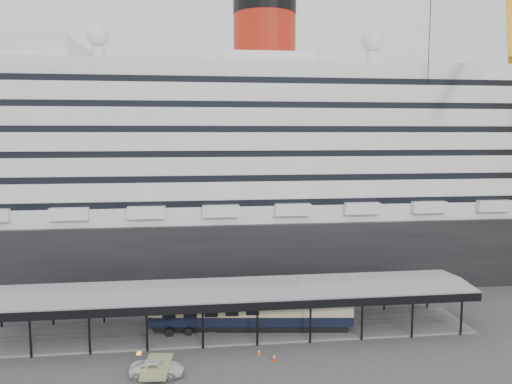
# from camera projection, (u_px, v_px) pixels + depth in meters

# --- Properties ---
(ground) EXTENTS (200.00, 200.00, 0.00)m
(ground) POSITION_uv_depth(u_px,v_px,m) (231.00, 351.00, 52.11)
(ground) COLOR #39393C
(ground) RESTS_ON ground
(cruise_ship) EXTENTS (130.00, 30.00, 43.90)m
(cruise_ship) POSITION_uv_depth(u_px,v_px,m) (216.00, 159.00, 81.49)
(cruise_ship) COLOR black
(cruise_ship) RESTS_ON ground
(platform_canopy) EXTENTS (56.00, 9.18, 5.30)m
(platform_canopy) POSITION_uv_depth(u_px,v_px,m) (228.00, 312.00, 56.76)
(platform_canopy) COLOR slate
(platform_canopy) RESTS_ON ground
(port_truck) EXTENTS (5.20, 2.76, 1.39)m
(port_truck) POSITION_uv_depth(u_px,v_px,m) (157.00, 368.00, 46.68)
(port_truck) COLOR silver
(port_truck) RESTS_ON ground
(pullman_carriage) EXTENTS (23.21, 5.74, 22.60)m
(pullman_carriage) POSITION_uv_depth(u_px,v_px,m) (251.00, 308.00, 57.04)
(pullman_carriage) COLOR black
(pullman_carriage) RESTS_ON ground
(traffic_cone_left) EXTENTS (0.42, 0.42, 0.70)m
(traffic_cone_left) POSITION_uv_depth(u_px,v_px,m) (157.00, 361.00, 48.93)
(traffic_cone_left) COLOR orange
(traffic_cone_left) RESTS_ON ground
(traffic_cone_mid) EXTENTS (0.44, 0.44, 0.66)m
(traffic_cone_mid) POSITION_uv_depth(u_px,v_px,m) (259.00, 352.00, 50.99)
(traffic_cone_mid) COLOR #F3580D
(traffic_cone_mid) RESTS_ON ground
(traffic_cone_right) EXTENTS (0.49, 0.49, 0.78)m
(traffic_cone_right) POSITION_uv_depth(u_px,v_px,m) (274.00, 358.00, 49.61)
(traffic_cone_right) COLOR red
(traffic_cone_right) RESTS_ON ground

